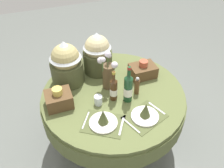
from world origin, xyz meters
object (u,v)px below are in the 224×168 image
(wine_bottle_left, at_px, (128,88))
(wine_bottle_centre, at_px, (114,89))
(flower_vase, at_px, (108,72))
(gift_tub_back_centre, at_px, (97,51))
(place_setting_right, at_px, (145,113))
(dining_table, at_px, (113,103))
(pepper_mill, at_px, (137,86))
(woven_basket_side_right, at_px, (143,70))
(woven_basket_side_left, at_px, (59,99))
(gift_tub_back_left, at_px, (66,61))
(tumbler_near_left, at_px, (98,100))
(place_setting_left, at_px, (103,120))

(wine_bottle_left, distance_m, wine_bottle_centre, 0.13)
(flower_vase, xyz_separation_m, gift_tub_back_centre, (-0.01, 0.29, 0.06))
(flower_vase, xyz_separation_m, wine_bottle_centre, (-0.01, -0.18, -0.06))
(place_setting_right, xyz_separation_m, wine_bottle_left, (-0.06, 0.25, 0.10))
(dining_table, relative_size, pepper_mill, 7.30)
(woven_basket_side_right, bearing_deg, woven_basket_side_left, -171.51)
(gift_tub_back_left, bearing_deg, place_setting_right, -54.24)
(wine_bottle_centre, height_order, woven_basket_side_right, wine_bottle_centre)
(gift_tub_back_left, distance_m, woven_basket_side_left, 0.38)
(tumbler_near_left, xyz_separation_m, gift_tub_back_centre, (0.15, 0.49, 0.19))
(woven_basket_side_right, bearing_deg, tumbler_near_left, -156.78)
(dining_table, relative_size, gift_tub_back_left, 3.05)
(gift_tub_back_left, bearing_deg, woven_basket_side_left, -115.71)
(place_setting_right, relative_size, wine_bottle_left, 1.08)
(dining_table, height_order, pepper_mill, pepper_mill)
(dining_table, bearing_deg, gift_tub_back_centre, 94.23)
(place_setting_right, xyz_separation_m, gift_tub_back_centre, (-0.18, 0.78, 0.19))
(woven_basket_side_left, bearing_deg, tumbler_near_left, -17.56)
(wine_bottle_centre, height_order, gift_tub_back_left, gift_tub_back_left)
(pepper_mill, bearing_deg, gift_tub_back_left, 144.77)
(flower_vase, relative_size, gift_tub_back_centre, 0.95)
(wine_bottle_centre, relative_size, tumbler_near_left, 3.46)
(pepper_mill, height_order, woven_basket_side_right, pepper_mill)
(dining_table, distance_m, gift_tub_back_left, 0.62)
(gift_tub_back_left, height_order, woven_basket_side_right, gift_tub_back_left)
(wine_bottle_left, relative_size, gift_tub_back_centre, 0.84)
(flower_vase, distance_m, tumbler_near_left, 0.29)
(gift_tub_back_centre, bearing_deg, gift_tub_back_left, -168.35)
(woven_basket_side_left, bearing_deg, gift_tub_back_left, 64.29)
(wine_bottle_left, xyz_separation_m, gift_tub_back_centre, (-0.12, 0.53, 0.09))
(place_setting_left, distance_m, wine_bottle_centre, 0.32)
(place_setting_left, height_order, wine_bottle_centre, wine_bottle_centre)
(place_setting_right, height_order, wine_bottle_centre, wine_bottle_centre)
(wine_bottle_left, distance_m, gift_tub_back_left, 0.65)
(dining_table, relative_size, woven_basket_side_left, 6.05)
(wine_bottle_left, xyz_separation_m, woven_basket_side_right, (0.29, 0.28, -0.08))
(place_setting_left, distance_m, place_setting_right, 0.36)
(place_setting_left, height_order, flower_vase, flower_vase)
(place_setting_left, xyz_separation_m, woven_basket_side_left, (-0.30, 0.34, 0.03))
(place_setting_left, height_order, gift_tub_back_left, gift_tub_back_left)
(dining_table, height_order, place_setting_right, place_setting_right)
(gift_tub_back_centre, bearing_deg, place_setting_right, -77.25)
(place_setting_right, relative_size, wine_bottle_centre, 1.30)
(gift_tub_back_left, relative_size, gift_tub_back_centre, 1.02)
(dining_table, bearing_deg, pepper_mill, -21.52)
(place_setting_right, distance_m, flower_vase, 0.53)
(place_setting_left, bearing_deg, gift_tub_back_left, 103.06)
(tumbler_near_left, relative_size, woven_basket_side_left, 0.39)
(wine_bottle_centre, distance_m, gift_tub_back_left, 0.54)
(woven_basket_side_right, bearing_deg, flower_vase, -173.43)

